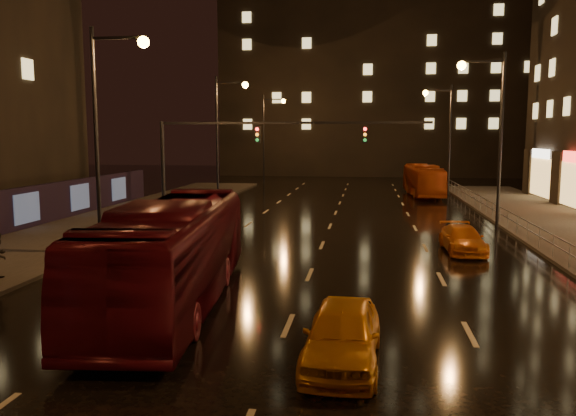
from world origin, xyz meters
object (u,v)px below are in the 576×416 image
(bus_red, at_px, (173,253))
(bus_curb, at_px, (423,180))
(taxi_near, at_px, (342,334))
(taxi_far, at_px, (463,239))

(bus_red, relative_size, bus_curb, 1.19)
(bus_red, bearing_deg, bus_curb, 66.70)
(taxi_near, bearing_deg, bus_red, 146.16)
(bus_curb, xyz_separation_m, taxi_far, (-0.58, -25.37, -0.81))
(bus_red, relative_size, taxi_near, 2.80)
(taxi_near, bearing_deg, bus_curb, 84.09)
(bus_red, height_order, taxi_near, bus_red)
(taxi_far, bearing_deg, taxi_near, -112.53)
(bus_red, height_order, bus_curb, bus_red)
(taxi_far, bearing_deg, bus_curb, 85.90)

